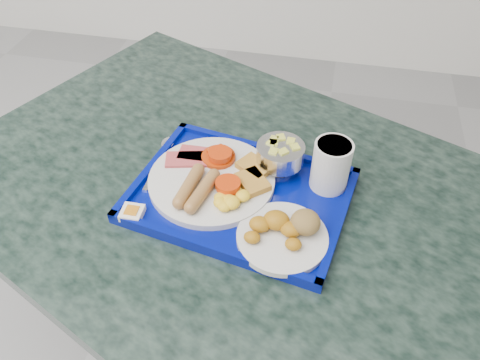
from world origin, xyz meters
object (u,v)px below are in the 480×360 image
object	(u,v)px
table	(237,247)
juice_cup	(331,164)
tray	(240,196)
main_plate	(215,179)
bread_plate	(285,231)
fruit_bowl	(280,154)

from	to	relation	value
table	juice_cup	distance (m)	0.33
table	tray	size ratio (longest dim) A/B	3.12
main_plate	juice_cup	bearing A→B (deg)	11.83
bread_plate	juice_cup	bearing A→B (deg)	66.85
main_plate	fruit_bowl	xyz separation A→B (m)	(0.12, 0.07, 0.03)
table	fruit_bowl	size ratio (longest dim) A/B	14.77
tray	table	bearing A→B (deg)	115.65
table	bread_plate	world-z (taller)	bread_plate
bread_plate	juice_cup	distance (m)	0.17
tray	juice_cup	world-z (taller)	juice_cup
main_plate	bread_plate	bearing A→B (deg)	-34.25
tray	fruit_bowl	size ratio (longest dim) A/B	4.73
juice_cup	main_plate	bearing A→B (deg)	-168.17
bread_plate	juice_cup	world-z (taller)	juice_cup
main_plate	bread_plate	size ratio (longest dim) A/B	1.55
fruit_bowl	table	bearing A→B (deg)	-142.39
table	fruit_bowl	distance (m)	0.27
bread_plate	juice_cup	size ratio (longest dim) A/B	1.59
main_plate	bread_plate	world-z (taller)	bread_plate
table	tray	bearing A→B (deg)	-64.35
table	tray	world-z (taller)	tray
juice_cup	fruit_bowl	bearing A→B (deg)	167.93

